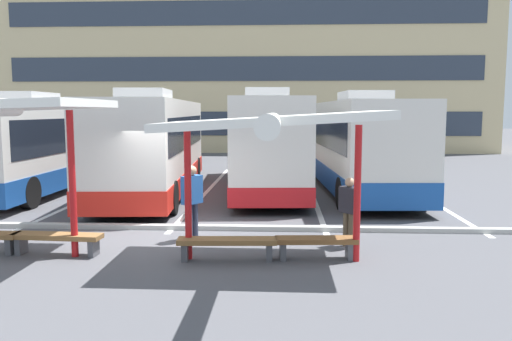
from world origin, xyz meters
TOP-DOWN VIEW (x-y plane):
  - ground_plane at (0.00, 0.00)m, footprint 160.00×160.00m
  - terminal_building at (0.04, 31.02)m, footprint 36.42×12.58m
  - coach_bus_0 at (-6.14, 6.96)m, footprint 2.69×10.57m
  - coach_bus_1 at (-1.83, 6.23)m, footprint 3.35×10.83m
  - coach_bus_2 at (2.13, 7.66)m, footprint 3.28×10.88m
  - coach_bus_3 at (5.60, 7.85)m, footprint 3.30×11.67m
  - lane_stripe_0 at (-7.82, 7.21)m, footprint 0.16×14.00m
  - lane_stripe_1 at (-3.91, 7.21)m, footprint 0.16×14.00m
  - lane_stripe_2 at (0.00, 7.21)m, footprint 0.16×14.00m
  - lane_stripe_3 at (3.91, 7.21)m, footprint 0.16×14.00m
  - lane_stripe_4 at (7.82, 7.21)m, footprint 0.16×14.00m
  - bench_1 at (-1.89, -1.69)m, footprint 1.92×0.54m
  - waiting_shelter_1 at (2.61, -2.09)m, footprint 4.39×4.74m
  - bench_2 at (1.71, -1.90)m, footprint 2.02×0.53m
  - bench_3 at (3.51, -1.74)m, footprint 1.68×0.52m
  - platform_kerb at (0.00, 0.74)m, footprint 44.00×0.24m
  - waiting_passenger_0 at (4.29, -0.71)m, footprint 0.45×0.49m
  - waiting_passenger_1 at (0.73, -0.32)m, footprint 0.47×0.54m

SIDE VIEW (x-z plane):
  - ground_plane at x=0.00m, z-range 0.00..0.00m
  - lane_stripe_0 at x=-7.82m, z-range 0.00..0.01m
  - lane_stripe_1 at x=-3.91m, z-range 0.00..0.01m
  - lane_stripe_2 at x=0.00m, z-range 0.00..0.01m
  - lane_stripe_3 at x=3.91m, z-range 0.00..0.01m
  - lane_stripe_4 at x=7.82m, z-range 0.00..0.01m
  - platform_kerb at x=0.00m, z-range 0.00..0.12m
  - bench_3 at x=3.51m, z-range 0.11..0.56m
  - bench_1 at x=-1.89m, z-range 0.12..0.57m
  - bench_2 at x=1.71m, z-range 0.12..0.57m
  - waiting_passenger_0 at x=4.29m, z-range 0.11..1.66m
  - waiting_passenger_1 at x=0.73m, z-range 0.15..1.90m
  - coach_bus_0 at x=-6.14m, z-range -0.13..3.53m
  - coach_bus_3 at x=5.60m, z-range -0.13..3.56m
  - coach_bus_1 at x=-1.83m, z-range -0.11..3.61m
  - coach_bus_2 at x=2.13m, z-range -0.09..3.70m
  - waiting_shelter_1 at x=2.61m, z-range 1.24..4.25m
  - terminal_building at x=0.04m, z-range -1.36..16.89m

